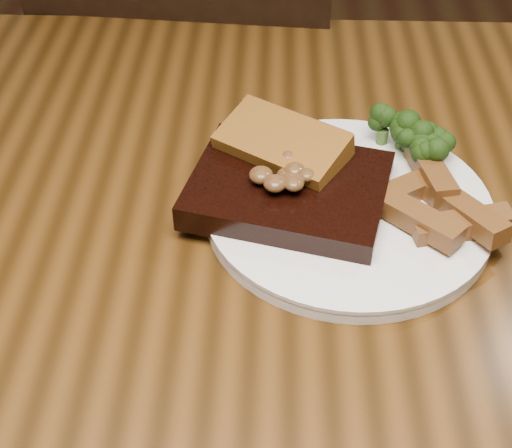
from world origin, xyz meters
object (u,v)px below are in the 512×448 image
(potato_wedges, at_px, (430,197))
(chair_far, at_px, (200,121))
(plate, at_px, (348,209))
(dining_table, at_px, (271,317))
(garlic_bread, at_px, (282,162))
(steak, at_px, (288,190))

(potato_wedges, bearing_deg, chair_far, 118.01)
(plate, bearing_deg, chair_far, 111.23)
(dining_table, relative_size, garlic_bread, 13.16)
(dining_table, relative_size, plate, 5.89)
(chair_far, distance_m, steak, 0.61)
(chair_far, xyz_separation_m, potato_wedges, (0.28, -0.52, 0.28))
(steak, bearing_deg, plate, 9.97)
(dining_table, bearing_deg, plate, 36.76)
(dining_table, distance_m, steak, 0.13)
(steak, relative_size, garlic_bread, 1.48)
(garlic_bread, bearing_deg, steak, -49.12)
(plate, bearing_deg, garlic_bread, 144.11)
(dining_table, distance_m, plate, 0.13)
(steak, distance_m, potato_wedges, 0.13)
(plate, relative_size, garlic_bread, 2.24)
(dining_table, height_order, potato_wedges, potato_wedges)
(chair_far, bearing_deg, garlic_bread, 110.84)
(plate, xyz_separation_m, steak, (-0.06, 0.00, 0.02))
(garlic_bread, bearing_deg, plate, -3.71)
(chair_far, bearing_deg, steak, 110.24)
(plate, relative_size, potato_wedges, 2.33)
(dining_table, xyz_separation_m, plate, (0.07, 0.05, 0.10))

